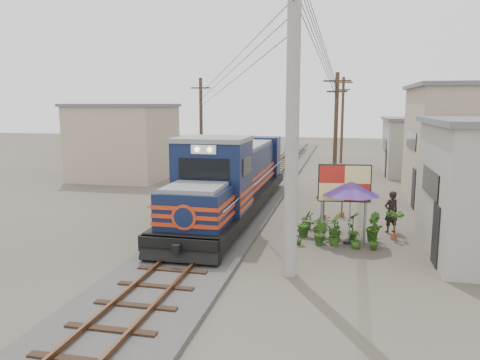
% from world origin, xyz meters
% --- Properties ---
extents(ground, '(120.00, 120.00, 0.00)m').
position_xyz_m(ground, '(0.00, 0.00, 0.00)').
color(ground, '#473F35').
rests_on(ground, ground).
extents(ballast, '(3.60, 70.00, 0.16)m').
position_xyz_m(ballast, '(0.00, 10.00, 0.08)').
color(ballast, '#595651').
rests_on(ballast, ground).
extents(track, '(1.15, 70.00, 0.12)m').
position_xyz_m(track, '(0.00, 10.00, 0.26)').
color(track, '#51331E').
rests_on(track, ground).
extents(locomotive, '(2.79, 15.18, 3.76)m').
position_xyz_m(locomotive, '(0.00, 6.84, 1.66)').
color(locomotive, black).
rests_on(locomotive, ground).
extents(utility_pole_main, '(0.40, 0.40, 10.00)m').
position_xyz_m(utility_pole_main, '(3.50, -0.50, 5.00)').
color(utility_pole_main, '#9E9B93').
rests_on(utility_pole_main, ground).
extents(wooden_pole_mid, '(1.60, 0.24, 7.00)m').
position_xyz_m(wooden_pole_mid, '(4.50, 14.00, 3.68)').
color(wooden_pole_mid, '#4C3826').
rests_on(wooden_pole_mid, ground).
extents(wooden_pole_far, '(1.60, 0.24, 7.50)m').
position_xyz_m(wooden_pole_far, '(4.80, 28.00, 3.93)').
color(wooden_pole_far, '#4C3826').
rests_on(wooden_pole_far, ground).
extents(wooden_pole_left, '(1.60, 0.24, 7.00)m').
position_xyz_m(wooden_pole_left, '(-5.00, 18.00, 3.68)').
color(wooden_pole_left, '#4C3826').
rests_on(wooden_pole_left, ground).
extents(power_lines, '(9.65, 19.00, 3.30)m').
position_xyz_m(power_lines, '(-0.14, 8.49, 7.56)').
color(power_lines, black).
rests_on(power_lines, ground).
extents(shophouse_back, '(6.30, 6.30, 4.20)m').
position_xyz_m(shophouse_back, '(11.00, 22.00, 2.11)').
color(shophouse_back, '#99968B').
rests_on(shophouse_back, ground).
extents(shophouse_left, '(6.30, 6.30, 5.20)m').
position_xyz_m(shophouse_left, '(-10.00, 16.00, 2.61)').
color(shophouse_left, tan).
rests_on(shophouse_left, ground).
extents(billboard, '(1.94, 0.31, 2.99)m').
position_xyz_m(billboard, '(5.06, 3.31, 2.20)').
color(billboard, '#99999E').
rests_on(billboard, ground).
extents(market_umbrella, '(2.83, 2.83, 2.40)m').
position_xyz_m(market_umbrella, '(5.30, 3.36, 2.11)').
color(market_umbrella, black).
rests_on(market_umbrella, ground).
extents(vendor, '(0.75, 0.67, 1.72)m').
position_xyz_m(vendor, '(6.96, 5.24, 0.86)').
color(vendor, black).
rests_on(vendor, ground).
extents(plant_nursery, '(3.26, 2.89, 1.12)m').
position_xyz_m(plant_nursery, '(4.73, 3.71, 0.46)').
color(plant_nursery, '#2D5719').
rests_on(plant_nursery, ground).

